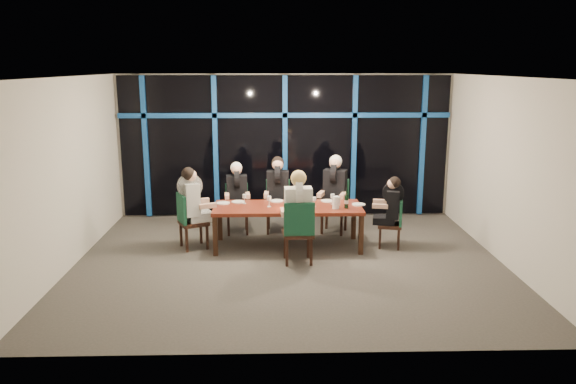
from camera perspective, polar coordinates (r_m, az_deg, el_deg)
name	(u,v)px	position (r m, az deg, el deg)	size (l,w,h in m)	color
room	(289,140)	(8.85, 0.11, 5.30)	(7.04, 7.00, 3.02)	#504C46
window_wall	(285,144)	(11.81, -0.26, 4.88)	(6.86, 0.43, 2.94)	black
dining_table	(288,210)	(9.89, -0.03, -1.82)	(2.60, 1.00, 0.75)	maroon
chair_far_left	(237,205)	(10.87, -5.20, -1.37)	(0.48, 0.48, 0.94)	black
chair_far_mid	(278,203)	(10.90, -1.03, -1.10)	(0.48, 0.48, 1.01)	black
chair_far_right	(335,202)	(10.90, 4.82, -1.06)	(0.61, 0.61, 1.03)	black
chair_end_left	(188,218)	(9.99, -10.09, -2.63)	(0.61, 0.61, 0.99)	black
chair_end_right	(394,221)	(10.10, 10.76, -2.89)	(0.48, 0.48, 0.87)	black
chair_near_mid	(298,229)	(9.07, 1.07, -3.79)	(0.52, 0.52, 1.06)	black
diner_far_left	(237,187)	(10.71, -5.22, 0.46)	(0.49, 0.61, 0.92)	black
diner_far_mid	(278,184)	(10.72, -1.06, 0.86)	(0.51, 0.63, 0.98)	black
diner_far_right	(335,183)	(10.73, 4.76, 0.94)	(0.62, 0.70, 1.00)	black
diner_end_left	(192,196)	(9.92, -9.71, -0.38)	(0.68, 0.63, 0.97)	black
diner_end_right	(391,201)	(10.01, 10.42, -0.94)	(0.58, 0.48, 0.85)	black
diner_near_mid	(298,203)	(9.05, 1.03, -1.09)	(0.54, 0.67, 1.03)	silver
plate_far_left	(238,202)	(10.19, -5.09, -0.99)	(0.24, 0.24, 0.01)	white
plate_far_mid	(277,201)	(10.22, -1.14, -0.91)	(0.24, 0.24, 0.01)	white
plate_far_right	(328,201)	(10.24, 4.04, -0.90)	(0.24, 0.24, 0.01)	white
plate_end_left	(223,203)	(10.13, -6.61, -1.12)	(0.24, 0.24, 0.01)	white
plate_end_right	(359,204)	(10.04, 7.19, -1.25)	(0.24, 0.24, 0.01)	white
plate_near_mid	(295,209)	(9.65, 0.68, -1.73)	(0.24, 0.24, 0.01)	white
wine_bottle	(346,201)	(9.76, 5.95, -0.96)	(0.07, 0.07, 0.31)	black
water_pitcher	(336,202)	(9.71, 4.89, -1.07)	(0.13, 0.12, 0.22)	silver
tea_light	(285,207)	(9.72, -0.26, -1.59)	(0.05, 0.05, 0.03)	#F29B48
wine_glass_a	(269,199)	(9.81, -1.93, -0.71)	(0.07, 0.07, 0.19)	silver
wine_glass_b	(295,197)	(9.99, 0.76, -0.53)	(0.07, 0.07, 0.17)	silver
wine_glass_c	(314,200)	(9.83, 2.70, -0.78)	(0.07, 0.07, 0.17)	silver
wine_glass_d	(244,197)	(10.04, -4.45, -0.50)	(0.07, 0.07, 0.17)	silver
wine_glass_e	(333,197)	(10.00, 4.56, -0.49)	(0.07, 0.07, 0.19)	white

